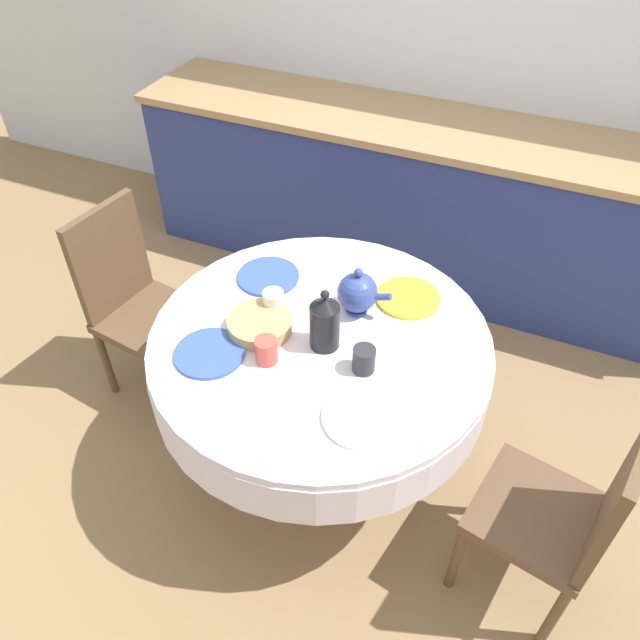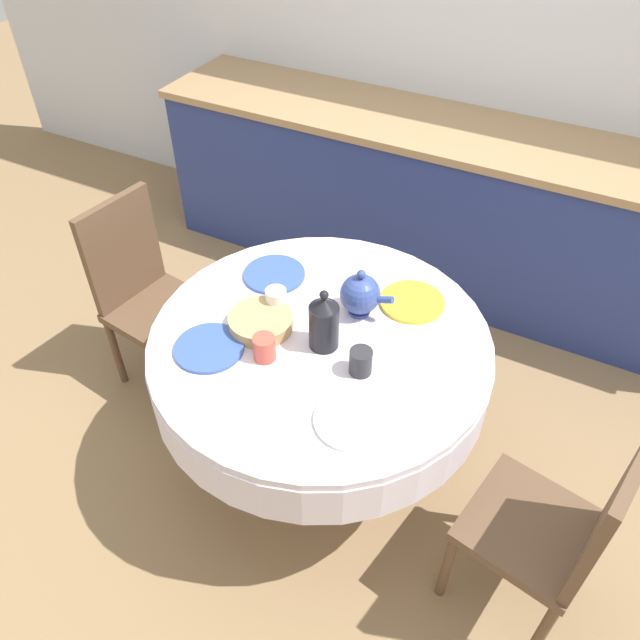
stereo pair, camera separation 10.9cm
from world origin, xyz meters
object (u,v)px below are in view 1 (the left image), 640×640
chair_right (135,298)px  teapot (358,293)px  coffee_carafe (325,322)px  chair_left (568,512)px

chair_right → teapot: teapot is taller
teapot → coffee_carafe: bearing=-100.4°
chair_left → teapot: 1.01m
chair_left → chair_right: same height
chair_right → chair_left: bearing=88.4°
chair_right → coffee_carafe: (0.99, -0.16, 0.36)m
coffee_carafe → chair_right: bearing=170.7°
chair_left → chair_right: bearing=91.6°
chair_right → teapot: (1.03, 0.05, 0.34)m
chair_right → coffee_carafe: coffee_carafe is taller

